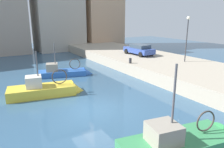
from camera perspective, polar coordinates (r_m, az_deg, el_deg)
The scene contains 9 objects.
water_surface at distance 14.47m, azimuth -4.97°, elevation -9.37°, with size 80.00×80.00×0.00m, color #335675.
quay_wall at distance 21.61m, azimuth 23.45°, elevation -0.57°, with size 9.00×56.00×1.20m, color #ADA08C.
fishing_boat_yellow at distance 17.62m, azimuth -17.03°, elevation -5.05°, with size 6.03×2.89×4.37m.
fishing_boat_blue at distance 22.83m, azimuth -12.27°, elevation -0.11°, with size 5.81×3.16×4.18m.
fishing_boat_green at distance 11.00m, azimuth 18.76°, elevation -18.07°, with size 6.44×2.99×5.04m.
parked_car_blue at distance 27.72m, azimuth 7.28°, elevation 6.58°, with size 2.15×4.36×1.35m.
mooring_bollard_mid at distance 22.60m, azimuth 4.93°, elevation 3.58°, with size 0.28×0.28×0.55m, color #2D2D33.
quay_streetlamp at distance 24.35m, azimuth 19.55°, elevation 10.70°, with size 0.36×0.36×4.83m.
waterfront_building_east at distance 40.89m, azimuth -14.54°, elevation 17.91°, with size 8.48×6.84×16.49m.
Camera 1 is at (-5.73, -11.86, 6.01)m, focal length 34.08 mm.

